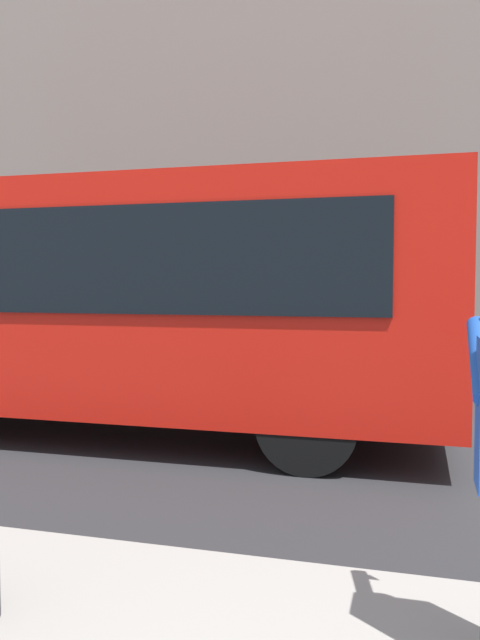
{
  "coord_description": "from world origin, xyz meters",
  "views": [
    {
      "loc": [
        0.82,
        7.31,
        1.87
      ],
      "look_at": [
        2.85,
        -0.05,
        1.42
      ],
      "focal_mm": 35.93,
      "sensor_mm": 36.0,
      "label": 1
    }
  ],
  "objects": [
    {
      "name": "red_bus",
      "position": [
        4.84,
        0.11,
        1.68
      ],
      "size": [
        9.05,
        2.54,
        3.08
      ],
      "color": "red",
      "rests_on": "ground_plane"
    },
    {
      "name": "building_facade_far",
      "position": [
        -0.02,
        -6.8,
        5.99
      ],
      "size": [
        28.0,
        1.55,
        12.0
      ],
      "color": "gray",
      "rests_on": "ground_plane"
    }
  ]
}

